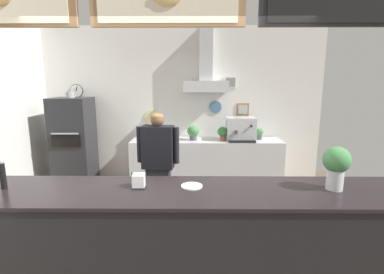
{
  "coord_description": "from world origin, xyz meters",
  "views": [
    {
      "loc": [
        0.23,
        -2.76,
        1.97
      ],
      "look_at": [
        0.2,
        0.82,
        1.26
      ],
      "focal_mm": 26.87,
      "sensor_mm": 36.0,
      "label": 1
    }
  ],
  "objects_px": {
    "shop_worker": "(158,166)",
    "potted_oregano": "(223,133)",
    "espresso_machine": "(241,129)",
    "basil_vase": "(336,166)",
    "pizza_oven": "(74,145)",
    "pepper_grinder": "(3,174)",
    "potted_rosemary": "(193,132)",
    "potted_sage": "(260,133)",
    "condiment_plate": "(192,186)",
    "napkin_holder": "(139,181)"
  },
  "relations": [
    {
      "from": "shop_worker",
      "to": "potted_oregano",
      "type": "height_order",
      "value": "shop_worker"
    },
    {
      "from": "espresso_machine",
      "to": "basil_vase",
      "type": "height_order",
      "value": "basil_vase"
    },
    {
      "from": "pizza_oven",
      "to": "potted_oregano",
      "type": "height_order",
      "value": "pizza_oven"
    },
    {
      "from": "basil_vase",
      "to": "pepper_grinder",
      "type": "relative_size",
      "value": 1.45
    },
    {
      "from": "potted_rosemary",
      "to": "potted_oregano",
      "type": "xyz_separation_m",
      "value": [
        0.54,
        -0.0,
        -0.01
      ]
    },
    {
      "from": "shop_worker",
      "to": "potted_rosemary",
      "type": "distance_m",
      "value": 1.48
    },
    {
      "from": "basil_vase",
      "to": "pepper_grinder",
      "type": "xyz_separation_m",
      "value": [
        -2.88,
        -0.01,
        -0.08
      ]
    },
    {
      "from": "basil_vase",
      "to": "potted_rosemary",
      "type": "bearing_deg",
      "value": 114.43
    },
    {
      "from": "basil_vase",
      "to": "espresso_machine",
      "type": "bearing_deg",
      "value": 97.97
    },
    {
      "from": "potted_sage",
      "to": "condiment_plate",
      "type": "bearing_deg",
      "value": -113.84
    },
    {
      "from": "condiment_plate",
      "to": "pepper_grinder",
      "type": "relative_size",
      "value": 0.73
    },
    {
      "from": "espresso_machine",
      "to": "basil_vase",
      "type": "relative_size",
      "value": 1.35
    },
    {
      "from": "napkin_holder",
      "to": "potted_oregano",
      "type": "bearing_deg",
      "value": 69.55
    },
    {
      "from": "pizza_oven",
      "to": "napkin_holder",
      "type": "distance_m",
      "value": 3.09
    },
    {
      "from": "shop_worker",
      "to": "pepper_grinder",
      "type": "relative_size",
      "value": 5.92
    },
    {
      "from": "espresso_machine",
      "to": "potted_rosemary",
      "type": "bearing_deg",
      "value": -179.44
    },
    {
      "from": "pizza_oven",
      "to": "napkin_holder",
      "type": "xyz_separation_m",
      "value": [
        1.67,
        -2.59,
        0.25
      ]
    },
    {
      "from": "potted_sage",
      "to": "condiment_plate",
      "type": "height_order",
      "value": "potted_sage"
    },
    {
      "from": "pepper_grinder",
      "to": "napkin_holder",
      "type": "bearing_deg",
      "value": 2.14
    },
    {
      "from": "pizza_oven",
      "to": "condiment_plate",
      "type": "distance_m",
      "value": 3.35
    },
    {
      "from": "pizza_oven",
      "to": "shop_worker",
      "type": "bearing_deg",
      "value": -37.55
    },
    {
      "from": "condiment_plate",
      "to": "pizza_oven",
      "type": "bearing_deg",
      "value": 129.66
    },
    {
      "from": "potted_sage",
      "to": "basil_vase",
      "type": "xyz_separation_m",
      "value": [
        0.03,
        -2.79,
        0.22
      ]
    },
    {
      "from": "potted_sage",
      "to": "condiment_plate",
      "type": "xyz_separation_m",
      "value": [
        -1.21,
        -2.74,
        0.01
      ]
    },
    {
      "from": "potted_oregano",
      "to": "condiment_plate",
      "type": "relative_size",
      "value": 1.28
    },
    {
      "from": "espresso_machine",
      "to": "potted_sage",
      "type": "height_order",
      "value": "espresso_machine"
    },
    {
      "from": "condiment_plate",
      "to": "napkin_holder",
      "type": "distance_m",
      "value": 0.47
    },
    {
      "from": "potted_oregano",
      "to": "napkin_holder",
      "type": "xyz_separation_m",
      "value": [
        -1.0,
        -2.69,
        0.05
      ]
    },
    {
      "from": "potted_rosemary",
      "to": "condiment_plate",
      "type": "height_order",
      "value": "potted_rosemary"
    },
    {
      "from": "pizza_oven",
      "to": "potted_sage",
      "type": "distance_m",
      "value": 3.36
    },
    {
      "from": "pizza_oven",
      "to": "espresso_machine",
      "type": "bearing_deg",
      "value": 2.19
    },
    {
      "from": "pizza_oven",
      "to": "potted_sage",
      "type": "bearing_deg",
      "value": 2.93
    },
    {
      "from": "shop_worker",
      "to": "potted_oregano",
      "type": "xyz_separation_m",
      "value": [
        1.0,
        1.39,
        0.22
      ]
    },
    {
      "from": "potted_sage",
      "to": "espresso_machine",
      "type": "bearing_deg",
      "value": -170.93
    },
    {
      "from": "basil_vase",
      "to": "condiment_plate",
      "type": "height_order",
      "value": "basil_vase"
    },
    {
      "from": "potted_rosemary",
      "to": "condiment_plate",
      "type": "bearing_deg",
      "value": -89.99
    },
    {
      "from": "condiment_plate",
      "to": "basil_vase",
      "type": "bearing_deg",
      "value": -2.32
    },
    {
      "from": "potted_oregano",
      "to": "napkin_holder",
      "type": "distance_m",
      "value": 2.87
    },
    {
      "from": "potted_oregano",
      "to": "espresso_machine",
      "type": "bearing_deg",
      "value": 1.54
    },
    {
      "from": "pizza_oven",
      "to": "basil_vase",
      "type": "relative_size",
      "value": 4.68
    },
    {
      "from": "shop_worker",
      "to": "potted_rosemary",
      "type": "xyz_separation_m",
      "value": [
        0.46,
        1.39,
        0.23
      ]
    },
    {
      "from": "pizza_oven",
      "to": "pepper_grinder",
      "type": "height_order",
      "value": "pizza_oven"
    },
    {
      "from": "espresso_machine",
      "to": "potted_sage",
      "type": "distance_m",
      "value": 0.37
    },
    {
      "from": "condiment_plate",
      "to": "napkin_holder",
      "type": "xyz_separation_m",
      "value": [
        -0.47,
        -0.01,
        0.05
      ]
    },
    {
      "from": "condiment_plate",
      "to": "pepper_grinder",
      "type": "xyz_separation_m",
      "value": [
        -1.64,
        -0.06,
        0.12
      ]
    },
    {
      "from": "potted_rosemary",
      "to": "condiment_plate",
      "type": "xyz_separation_m",
      "value": [
        0.0,
        -2.68,
        -0.01
      ]
    },
    {
      "from": "espresso_machine",
      "to": "potted_rosemary",
      "type": "xyz_separation_m",
      "value": [
        -0.86,
        -0.01,
        -0.05
      ]
    },
    {
      "from": "basil_vase",
      "to": "condiment_plate",
      "type": "xyz_separation_m",
      "value": [
        -1.24,
        0.05,
        -0.21
      ]
    },
    {
      "from": "shop_worker",
      "to": "potted_sage",
      "type": "bearing_deg",
      "value": -133.22
    },
    {
      "from": "potted_rosemary",
      "to": "napkin_holder",
      "type": "relative_size",
      "value": 1.97
    }
  ]
}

